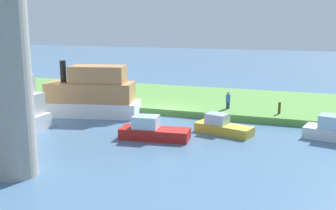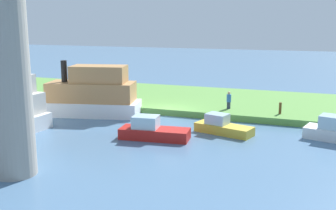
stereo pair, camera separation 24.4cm
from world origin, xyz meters
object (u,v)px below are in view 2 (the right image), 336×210
object	(u,v)px
person_on_bank	(229,100)
mooring_post	(280,108)
skiff_small	(153,131)
houseboat_blue	(222,127)
pontoon_yellow	(89,95)
bridge_pylon	(7,62)
marker_buoy	(17,162)

from	to	relation	value
person_on_bank	mooring_post	bearing A→B (deg)	172.94
mooring_post	skiff_small	world-z (taller)	skiff_small
skiff_small	houseboat_blue	bearing A→B (deg)	-144.44
mooring_post	pontoon_yellow	bearing A→B (deg)	13.11
bridge_pylon	pontoon_yellow	size ratio (longest dim) A/B	1.23
houseboat_blue	mooring_post	bearing A→B (deg)	-123.36
person_on_bank	marker_buoy	size ratio (longest dim) A/B	2.78
bridge_pylon	mooring_post	bearing A→B (deg)	-125.35
pontoon_yellow	mooring_post	bearing A→B (deg)	-166.89
mooring_post	marker_buoy	bearing A→B (deg)	51.33
person_on_bank	houseboat_blue	world-z (taller)	person_on_bank
person_on_bank	bridge_pylon	bearing A→B (deg)	66.28
pontoon_yellow	marker_buoy	world-z (taller)	pontoon_yellow
marker_buoy	mooring_post	bearing A→B (deg)	-128.67
pontoon_yellow	skiff_small	bearing A→B (deg)	148.54
skiff_small	houseboat_blue	world-z (taller)	skiff_small
mooring_post	houseboat_blue	bearing A→B (deg)	56.64
skiff_small	marker_buoy	size ratio (longest dim) A/B	9.12
pontoon_yellow	skiff_small	size ratio (longest dim) A/B	1.96
houseboat_blue	marker_buoy	xyz separation A→B (m)	(8.56, 9.81, -0.21)
pontoon_yellow	skiff_small	world-z (taller)	pontoon_yellow
mooring_post	marker_buoy	size ratio (longest dim) A/B	1.75
houseboat_blue	pontoon_yellow	bearing A→B (deg)	-8.45
houseboat_blue	marker_buoy	distance (m)	13.02
bridge_pylon	mooring_post	xyz separation A→B (m)	(-11.14, -15.71, -4.53)
bridge_pylon	mooring_post	world-z (taller)	bridge_pylon
mooring_post	houseboat_blue	distance (m)	6.03
pontoon_yellow	houseboat_blue	size ratio (longest dim) A/B	2.18
houseboat_blue	skiff_small	bearing A→B (deg)	35.56
bridge_pylon	houseboat_blue	bearing A→B (deg)	-126.25
person_on_bank	houseboat_blue	distance (m)	5.61
bridge_pylon	pontoon_yellow	distance (m)	13.35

